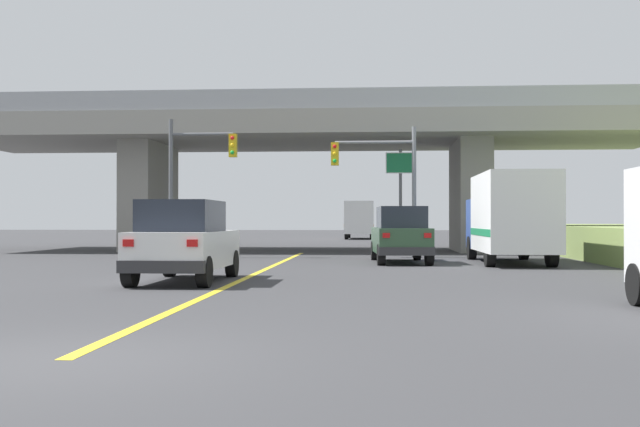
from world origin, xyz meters
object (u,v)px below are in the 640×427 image
highway_sign (400,178)px  semi_truck_distant (360,219)px  box_truck (510,217)px  suv_crossing (401,235)px  traffic_signal_farside (193,169)px  suv_lead (184,241)px  traffic_signal_nearside (385,173)px

highway_sign → semi_truck_distant: highway_sign is taller
highway_sign → semi_truck_distant: 27.59m
box_truck → highway_sign: size_ratio=1.45×
box_truck → suv_crossing: bearing=176.0°
box_truck → traffic_signal_farside: 12.99m
suv_lead → semi_truck_distant: semi_truck_distant is taller
traffic_signal_farside → semi_truck_distant: 32.54m
traffic_signal_farside → suv_crossing: bearing=-22.2°
suv_lead → semi_truck_distant: bearing=85.5°
suv_crossing → semi_truck_distant: semi_truck_distant is taller
suv_crossing → box_truck: size_ratio=0.69×
traffic_signal_farside → semi_truck_distant: size_ratio=0.78×
box_truck → traffic_signal_nearside: (-4.36, 4.36, 1.84)m
traffic_signal_nearside → highway_sign: traffic_signal_nearside is taller
traffic_signal_farside → semi_truck_distant: bearing=78.9°
suv_lead → suv_crossing: size_ratio=0.95×
suv_lead → box_truck: box_truck is taller
traffic_signal_farside → traffic_signal_nearside: bearing=4.7°
traffic_signal_nearside → suv_lead: bearing=-111.4°
box_truck → traffic_signal_farside: (-12.29, 3.71, 2.00)m
traffic_signal_nearside → highway_sign: (0.77, 3.80, 0.01)m
suv_crossing → highway_sign: (0.26, 7.89, 2.47)m
box_truck → traffic_signal_nearside: 6.43m
highway_sign → suv_lead: bearing=-109.3°
suv_crossing → highway_sign: bearing=84.5°
suv_lead → semi_truck_distant: size_ratio=0.62×
traffic_signal_nearside → highway_sign: 3.88m
box_truck → semi_truck_distant: bearing=99.6°
traffic_signal_nearside → traffic_signal_farside: 7.96m
box_truck → highway_sign: 9.10m
suv_lead → traffic_signal_farside: (-2.79, 12.44, 2.63)m
suv_crossing → traffic_signal_farside: 9.49m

